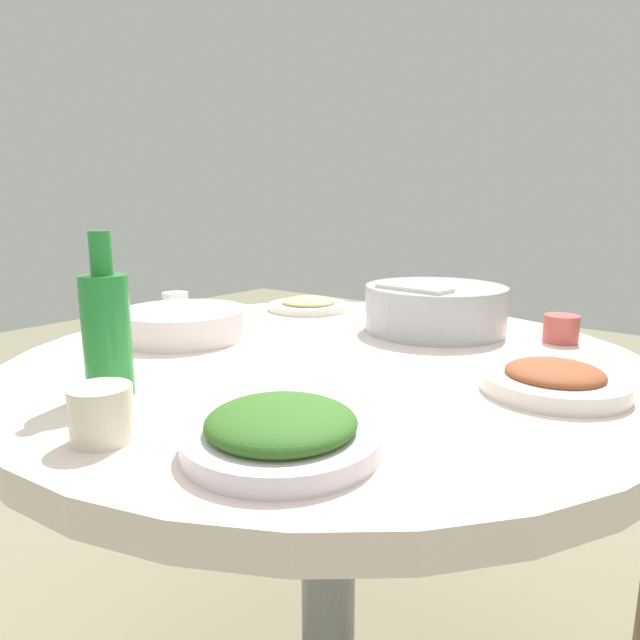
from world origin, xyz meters
TOP-DOWN VIEW (x-y plane):
  - round_dining_table at (0.00, 0.00)m, footprint 1.10×1.10m
  - rice_bowl at (-0.29, 0.06)m, footprint 0.29×0.29m
  - soup_bowl at (0.07, -0.31)m, footprint 0.27×0.25m
  - dish_stirfry at (-0.04, 0.37)m, footprint 0.20×0.20m
  - dish_greens at (0.34, 0.20)m, footprint 0.22×0.22m
  - dish_noodles at (-0.31, -0.30)m, footprint 0.20×0.20m
  - green_bottle at (0.35, -0.12)m, footprint 0.06×0.06m
  - tea_cup_near at (-0.35, 0.29)m, footprint 0.07×0.07m
  - tea_cup_far at (0.45, 0.02)m, footprint 0.07×0.07m
  - tea_cup_side at (-0.06, -0.50)m, footprint 0.06×0.06m

SIDE VIEW (x-z plane):
  - round_dining_table at x=0.00m, z-range 0.28..1.00m
  - dish_noodles at x=-0.31m, z-range 0.72..0.75m
  - dish_stirfry at x=-0.04m, z-range 0.72..0.76m
  - dish_greens at x=0.34m, z-range 0.72..0.77m
  - tea_cup_near at x=-0.35m, z-range 0.72..0.77m
  - soup_bowl at x=0.07m, z-range 0.72..0.78m
  - tea_cup_side at x=-0.06m, z-range 0.72..0.78m
  - tea_cup_far at x=0.45m, z-range 0.72..0.78m
  - rice_bowl at x=-0.29m, z-range 0.72..0.82m
  - green_bottle at x=0.35m, z-range 0.70..0.93m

